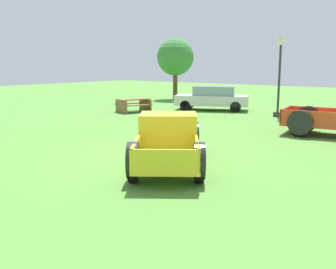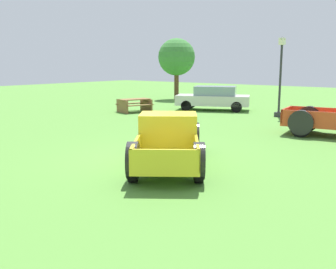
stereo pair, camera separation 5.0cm
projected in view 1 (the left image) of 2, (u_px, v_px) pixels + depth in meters
ground_plane at (155, 159)px, 12.00m from camera, size 80.00×80.00×0.00m
pickup_truck_foreground at (168, 139)px, 11.41m from camera, size 4.15×4.83×1.45m
sedan_distant_a at (212, 98)px, 24.26m from camera, size 4.75×3.48×1.47m
lamp_post_near at (279, 75)px, 21.02m from camera, size 0.36×0.36×4.23m
picnic_table at (133, 104)px, 23.45m from camera, size 2.00×2.19×0.78m
oak_tree_east at (175, 57)px, 31.23m from camera, size 2.91×2.91×4.79m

